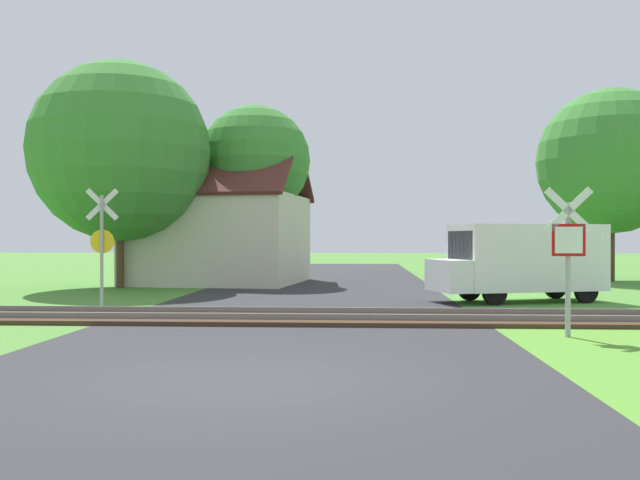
% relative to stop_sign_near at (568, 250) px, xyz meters
% --- Properties ---
extents(ground_plane, '(160.00, 160.00, 0.00)m').
position_rel_stop_sign_near_xyz_m(ground_plane, '(-5.32, -4.36, -1.62)').
color(ground_plane, '#4C8433').
extents(road_asphalt, '(8.36, 80.00, 0.01)m').
position_rel_stop_sign_near_xyz_m(road_asphalt, '(-5.32, -2.36, -1.62)').
color(road_asphalt, '#2D2D30').
rests_on(road_asphalt, ground).
extents(rail_track, '(60.00, 2.60, 0.22)m').
position_rel_stop_sign_near_xyz_m(rail_track, '(-5.32, 2.49, -1.57)').
color(rail_track, '#422D1E').
rests_on(rail_track, ground).
extents(stop_sign_near, '(0.87, 0.18, 2.80)m').
position_rel_stop_sign_near_xyz_m(stop_sign_near, '(0.00, 0.00, 0.00)').
color(stop_sign_near, '#9E9EA5').
rests_on(stop_sign_near, ground).
extents(crossing_sign_far, '(0.87, 0.19, 3.20)m').
position_rel_stop_sign_near_xyz_m(crossing_sign_far, '(-10.85, 5.47, 0.20)').
color(crossing_sign_far, '#9E9EA5').
rests_on(crossing_sign_far, ground).
extents(house, '(7.38, 7.36, 6.13)m').
position_rel_stop_sign_near_xyz_m(house, '(-9.60, 15.61, 0.36)').
color(house, beige).
rests_on(house, ground).
extents(tree_far, '(6.21, 6.21, 8.25)m').
position_rel_stop_sign_near_xyz_m(tree_far, '(6.88, 17.68, 3.52)').
color(tree_far, '#513823').
rests_on(tree_far, ground).
extents(tree_left, '(6.69, 6.69, 8.42)m').
position_rel_stop_sign_near_xyz_m(tree_left, '(-12.78, 12.56, 3.45)').
color(tree_left, '#513823').
rests_on(tree_left, ground).
extents(tree_center, '(4.53, 4.53, 7.26)m').
position_rel_stop_sign_near_xyz_m(tree_center, '(-8.15, 15.38, 3.36)').
color(tree_center, '#513823').
rests_on(tree_center, ground).
extents(mail_truck, '(5.23, 3.21, 2.24)m').
position_rel_stop_sign_near_xyz_m(mail_truck, '(0.80, 7.43, -0.39)').
color(mail_truck, white).
rests_on(mail_truck, ground).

